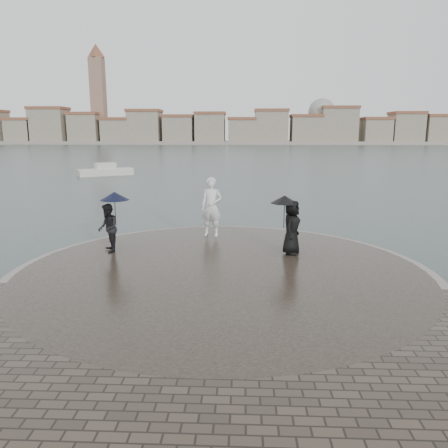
{
  "coord_description": "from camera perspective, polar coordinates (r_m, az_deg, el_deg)",
  "views": [
    {
      "loc": [
        0.6,
        -8.91,
        4.32
      ],
      "look_at": [
        0.0,
        4.8,
        1.45
      ],
      "focal_mm": 35.0,
      "sensor_mm": 36.0,
      "label": 1
    }
  ],
  "objects": [
    {
      "name": "visitor_right",
      "position": [
        14.56,
        8.64,
        0.31
      ],
      "size": [
        1.15,
        1.09,
        1.95
      ],
      "color": "black",
      "rests_on": "quay_tip"
    },
    {
      "name": "statue",
      "position": [
        16.95,
        -1.64,
        2.25
      ],
      "size": [
        0.92,
        0.69,
        2.29
      ],
      "primitive_type": "imported",
      "rotation": [
        0.0,
        0.0,
        -0.18
      ],
      "color": "silver",
      "rests_on": "quay_tip"
    },
    {
      "name": "ground",
      "position": [
        9.92,
        -1.25,
        -14.01
      ],
      "size": [
        400.0,
        400.0,
        0.0
      ],
      "primitive_type": "plane",
      "color": "#2B3835",
      "rests_on": "ground"
    },
    {
      "name": "far_skyline",
      "position": [
        169.76,
        0.18,
        12.26
      ],
      "size": [
        260.0,
        20.0,
        37.0
      ],
      "color": "gray",
      "rests_on": "ground"
    },
    {
      "name": "visitor_left",
      "position": [
        15.13,
        -14.72,
        0.49
      ],
      "size": [
        1.18,
        1.08,
        2.04
      ],
      "color": "black",
      "rests_on": "quay_tip"
    },
    {
      "name": "boats",
      "position": [
        46.21,
        10.48,
        6.73
      ],
      "size": [
        45.78,
        7.07,
        1.5
      ],
      "color": "beige",
      "rests_on": "ground"
    },
    {
      "name": "quay_tip",
      "position": [
        13.1,
        -0.25,
        -6.61
      ],
      "size": [
        11.9,
        11.9,
        0.36
      ],
      "primitive_type": "cylinder",
      "color": "#2D261E",
      "rests_on": "ground"
    },
    {
      "name": "kerb_ring",
      "position": [
        13.1,
        -0.25,
        -6.7
      ],
      "size": [
        12.5,
        12.5,
        0.32
      ],
      "primitive_type": "cylinder",
      "color": "gray",
      "rests_on": "ground"
    }
  ]
}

